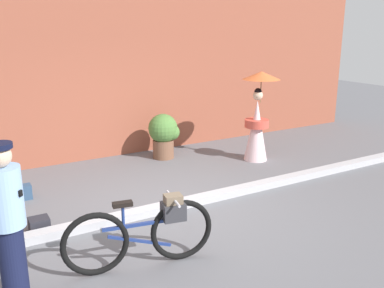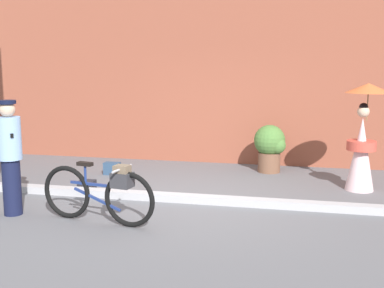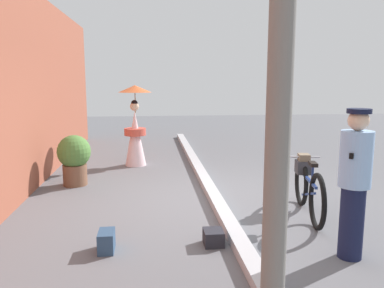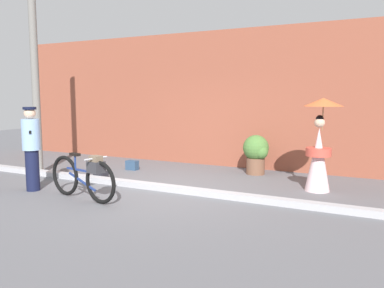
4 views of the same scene
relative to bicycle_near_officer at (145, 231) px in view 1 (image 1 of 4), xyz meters
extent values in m
plane|color=slate|center=(0.90, 1.24, -0.44)|extent=(30.00, 30.00, 0.00)
cube|color=brown|center=(0.90, 4.52, 1.35)|extent=(14.00, 0.40, 3.56)
cube|color=#B2B2B7|center=(0.90, 1.24, -0.38)|extent=(14.00, 0.20, 0.12)
torus|color=black|center=(0.43, -0.08, -0.06)|extent=(0.75, 0.20, 0.75)
torus|color=black|center=(-0.56, 0.10, -0.06)|extent=(0.75, 0.20, 0.75)
cube|color=navy|center=(-0.06, 0.01, 0.10)|extent=(0.84, 0.18, 0.04)
cube|color=navy|center=(-0.06, 0.01, -0.11)|extent=(0.73, 0.16, 0.27)
cylinder|color=navy|center=(-0.24, 0.04, 0.22)|extent=(0.03, 0.03, 0.31)
cube|color=black|center=(-0.24, 0.04, 0.37)|extent=(0.23, 0.13, 0.05)
cylinder|color=silver|center=(0.33, -0.06, 0.36)|extent=(0.11, 0.48, 0.03)
cube|color=#333338|center=(0.33, -0.06, 0.20)|extent=(0.29, 0.26, 0.20)
cube|color=#72604C|center=(0.33, -0.06, 0.33)|extent=(0.22, 0.19, 0.14)
cylinder|color=#141938|center=(-1.40, 0.08, -0.03)|extent=(0.26, 0.26, 0.81)
cylinder|color=#8CB2E0|center=(-1.40, 0.08, 0.68)|extent=(0.34, 0.34, 0.61)
cube|color=black|center=(-1.40, 0.08, 0.74)|extent=(0.30, 0.29, 0.06)
cone|color=silver|center=(3.64, 2.60, 0.19)|extent=(0.48, 0.48, 1.25)
cylinder|color=#D14C3D|center=(3.64, 2.60, 0.34)|extent=(0.49, 0.49, 0.16)
sphere|color=beige|center=(3.64, 2.60, 0.92)|extent=(0.20, 0.20, 0.20)
sphere|color=black|center=(3.64, 2.60, 0.99)|extent=(0.15, 0.15, 0.15)
cylinder|color=olive|center=(3.69, 2.58, 1.04)|extent=(0.02, 0.02, 0.55)
cone|color=orange|center=(3.69, 2.58, 1.31)|extent=(0.75, 0.75, 0.16)
cylinder|color=brown|center=(2.03, 3.67, -0.24)|extent=(0.44, 0.44, 0.39)
sphere|color=#4C7A38|center=(2.03, 3.67, 0.20)|extent=(0.61, 0.61, 0.61)
sphere|color=#4C7A38|center=(2.18, 3.58, 0.13)|extent=(0.34, 0.34, 0.34)
cube|color=navy|center=(-0.94, 2.79, -0.32)|extent=(0.30, 0.18, 0.24)
cube|color=#243951|center=(-0.94, 2.73, -0.26)|extent=(0.26, 0.06, 0.08)
cube|color=#26262D|center=(-0.91, 1.53, -0.34)|extent=(0.26, 0.23, 0.18)
cube|color=black|center=(-0.91, 1.46, -0.30)|extent=(0.22, 0.08, 0.07)
camera|label=1|loc=(-1.72, -4.07, 2.26)|focal=39.61mm
camera|label=2|loc=(2.64, -6.20, 1.79)|focal=46.97mm
camera|label=3|loc=(-5.27, 2.27, 1.52)|focal=36.54mm
camera|label=4|loc=(4.88, -5.34, 1.43)|focal=36.94mm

